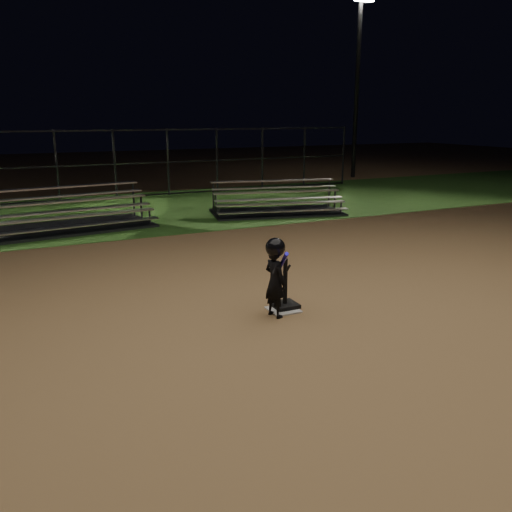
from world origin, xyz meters
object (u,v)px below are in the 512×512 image
at_px(batting_tee, 285,298).
at_px(bleacher_left, 66,221).
at_px(child_batter, 275,275).
at_px(light_pole_right, 358,72).
at_px(bleacher_right, 277,207).
at_px(home_plate, 283,310).

relative_size(batting_tee, bleacher_left, 0.17).
distance_m(child_batter, light_pole_right, 19.90).
bearing_deg(light_pole_right, bleacher_right, -137.95).
xyz_separation_m(home_plate, bleacher_right, (3.89, 7.62, 0.19)).
xyz_separation_m(bleacher_right, light_pole_right, (8.11, 7.32, 4.74)).
relative_size(home_plate, bleacher_left, 0.10).
bearing_deg(batting_tee, bleacher_right, 63.19).
relative_size(bleacher_left, light_pole_right, 0.57).
xyz_separation_m(batting_tee, bleacher_left, (-2.43, 7.82, 0.06)).
xyz_separation_m(batting_tee, child_batter, (-0.30, -0.24, 0.48)).
bearing_deg(bleacher_left, home_plate, -80.60).
bearing_deg(child_batter, home_plate, -70.69).
bearing_deg(bleacher_right, home_plate, -104.27).
bearing_deg(home_plate, child_batter, -145.88).
xyz_separation_m(bleacher_left, light_pole_right, (14.35, 7.04, 4.72)).
distance_m(child_batter, bleacher_left, 8.34).
bearing_deg(light_pole_right, child_batter, -129.01).
distance_m(batting_tee, child_batter, 0.62).
xyz_separation_m(child_batter, bleacher_left, (-2.12, 8.06, -0.43)).
distance_m(bleacher_left, bleacher_right, 6.24).
xyz_separation_m(home_plate, light_pole_right, (12.00, 14.94, 4.93)).
bearing_deg(child_batter, batting_tee, -66.71).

